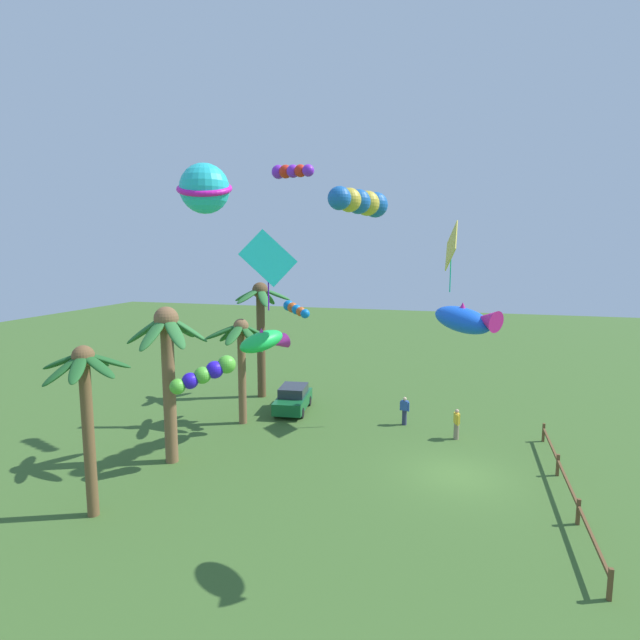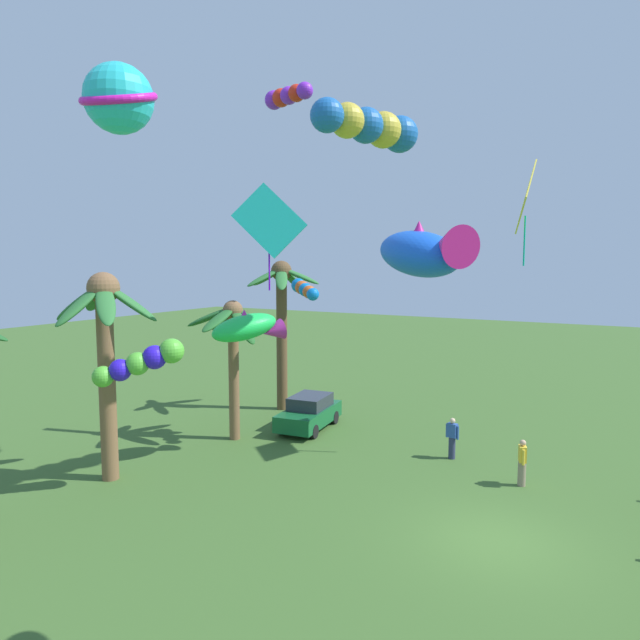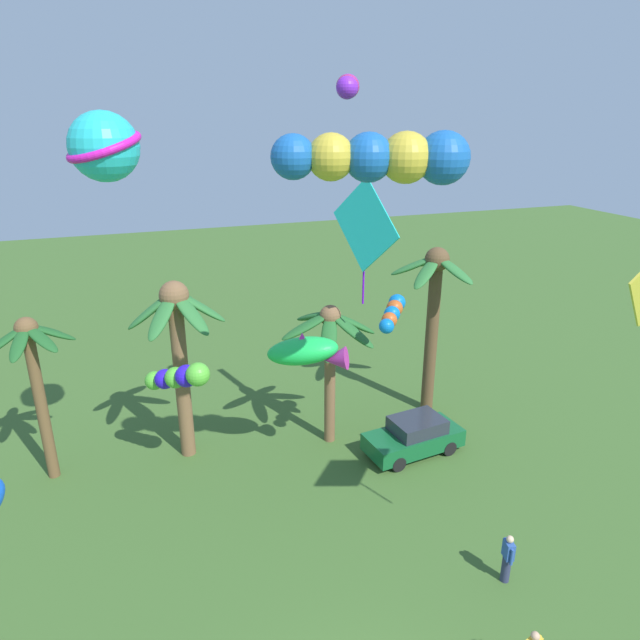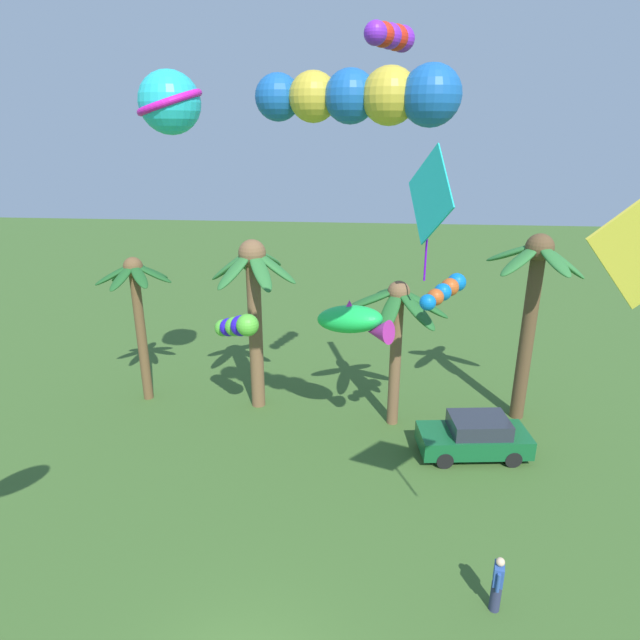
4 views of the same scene
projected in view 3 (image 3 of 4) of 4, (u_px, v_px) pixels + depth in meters
name	position (u px, v px, depth m)	size (l,w,h in m)	color
palm_tree_0	(330.00, 340.00, 21.93)	(3.99, 3.72, 5.94)	brown
palm_tree_1	(33.00, 362.00, 19.51)	(3.05, 3.20, 6.35)	brown
palm_tree_2	(178.00, 334.00, 20.76)	(3.69, 3.62, 7.19)	brown
palm_tree_3	(434.00, 298.00, 24.03)	(3.66, 3.95, 7.60)	brown
parked_car_0	(414.00, 436.00, 22.31)	(4.07, 2.15, 1.51)	#145B2D
spectator_1	(507.00, 558.00, 16.10)	(0.31, 0.54, 1.59)	#2D3351
kite_tube_0	(393.00, 312.00, 19.20)	(1.59, 1.86, 0.85)	blue
kite_diamond_1	(365.00, 226.00, 19.33)	(1.20, 3.04, 4.46)	#1EC7BA
kite_ball_2	(104.00, 147.00, 15.21)	(2.64, 2.66, 1.90)	#24C5CD
kite_fish_3	(307.00, 352.00, 19.41)	(3.10, 2.48, 1.39)	#1CD14E
kite_tube_4	(178.00, 377.00, 19.18)	(2.10, 2.38, 1.51)	#55BE36
kite_tube_5	(348.00, 87.00, 15.69)	(1.39, 2.44, 0.75)	purple
kite_tube_7	(378.00, 157.00, 12.79)	(4.43, 2.16, 1.23)	#195EB3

